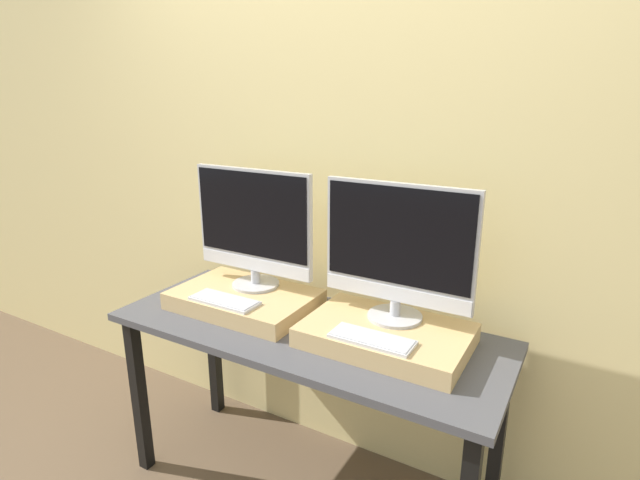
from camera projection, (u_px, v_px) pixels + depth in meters
The scene contains 8 objects.
wall_back at pixel (351, 180), 2.11m from camera, with size 8.00×0.04×2.60m.
workbench at pixel (306, 349), 1.98m from camera, with size 1.55×0.61×0.78m.
wooden_riser_left at pixel (245, 299), 2.12m from camera, with size 0.59×0.39×0.07m.
monitor_left at pixel (253, 226), 2.10m from camera, with size 0.57×0.20×0.51m.
keyboard_left at pixel (224, 300), 2.00m from camera, with size 0.29×0.11×0.01m.
wooden_riser_right at pixel (386, 335), 1.81m from camera, with size 0.59×0.39×0.07m.
monitor_right at pixel (398, 250), 1.79m from camera, with size 0.57×0.20×0.51m.
keyboard_right at pixel (372, 339), 1.69m from camera, with size 0.29×0.11×0.01m.
Camera 1 is at (0.93, -1.20, 1.67)m, focal length 28.00 mm.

